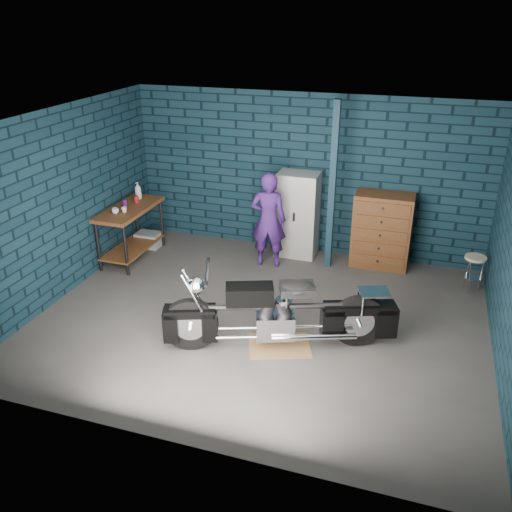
{
  "coord_description": "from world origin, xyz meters",
  "views": [
    {
      "loc": [
        1.92,
        -6.14,
        3.95
      ],
      "look_at": [
        -0.17,
        0.3,
        0.8
      ],
      "focal_mm": 38.0,
      "sensor_mm": 36.0,
      "label": 1
    }
  ],
  "objects_px": {
    "workbench": "(132,233)",
    "locker": "(297,215)",
    "shop_stool": "(473,274)",
    "tool_chest": "(382,231)",
    "motorcycle": "(280,309)",
    "storage_bin": "(148,240)",
    "person": "(268,220)"
  },
  "relations": [
    {
      "from": "shop_stool",
      "to": "person",
      "type": "bearing_deg",
      "value": -178.87
    },
    {
      "from": "locker",
      "to": "motorcycle",
      "type": "bearing_deg",
      "value": -80.12
    },
    {
      "from": "workbench",
      "to": "tool_chest",
      "type": "xyz_separation_m",
      "value": [
        4.03,
        1.0,
        0.16
      ]
    },
    {
      "from": "storage_bin",
      "to": "shop_stool",
      "type": "bearing_deg",
      "value": 0.15
    },
    {
      "from": "locker",
      "to": "tool_chest",
      "type": "distance_m",
      "value": 1.42
    },
    {
      "from": "motorcycle",
      "to": "storage_bin",
      "type": "distance_m",
      "value": 3.87
    },
    {
      "from": "motorcycle",
      "to": "person",
      "type": "relative_size",
      "value": 1.56
    },
    {
      "from": "storage_bin",
      "to": "shop_stool",
      "type": "xyz_separation_m",
      "value": [
        5.44,
        0.01,
        0.15
      ]
    },
    {
      "from": "motorcycle",
      "to": "tool_chest",
      "type": "distance_m",
      "value": 2.94
    },
    {
      "from": "workbench",
      "to": "motorcycle",
      "type": "height_order",
      "value": "motorcycle"
    },
    {
      "from": "person",
      "to": "storage_bin",
      "type": "distance_m",
      "value": 2.35
    },
    {
      "from": "person",
      "to": "locker",
      "type": "height_order",
      "value": "person"
    },
    {
      "from": "storage_bin",
      "to": "tool_chest",
      "type": "height_order",
      "value": "tool_chest"
    },
    {
      "from": "shop_stool",
      "to": "workbench",
      "type": "bearing_deg",
      "value": -174.62
    },
    {
      "from": "person",
      "to": "storage_bin",
      "type": "bearing_deg",
      "value": -9.41
    },
    {
      "from": "workbench",
      "to": "motorcycle",
      "type": "xyz_separation_m",
      "value": [
        3.1,
        -1.79,
        0.09
      ]
    },
    {
      "from": "workbench",
      "to": "storage_bin",
      "type": "relative_size",
      "value": 3.33
    },
    {
      "from": "storage_bin",
      "to": "locker",
      "type": "height_order",
      "value": "locker"
    },
    {
      "from": "locker",
      "to": "person",
      "type": "bearing_deg",
      "value": -122.33
    },
    {
      "from": "workbench",
      "to": "tool_chest",
      "type": "bearing_deg",
      "value": 13.91
    },
    {
      "from": "person",
      "to": "tool_chest",
      "type": "xyz_separation_m",
      "value": [
        1.76,
        0.55,
        -0.18
      ]
    },
    {
      "from": "storage_bin",
      "to": "locker",
      "type": "distance_m",
      "value": 2.71
    },
    {
      "from": "workbench",
      "to": "shop_stool",
      "type": "distance_m",
      "value": 5.49
    },
    {
      "from": "motorcycle",
      "to": "shop_stool",
      "type": "distance_m",
      "value": 3.31
    },
    {
      "from": "workbench",
      "to": "locker",
      "type": "distance_m",
      "value": 2.81
    },
    {
      "from": "storage_bin",
      "to": "tool_chest",
      "type": "relative_size",
      "value": 0.34
    },
    {
      "from": "tool_chest",
      "to": "person",
      "type": "bearing_deg",
      "value": -162.73
    },
    {
      "from": "tool_chest",
      "to": "motorcycle",
      "type": "bearing_deg",
      "value": -108.37
    },
    {
      "from": "shop_stool",
      "to": "storage_bin",
      "type": "bearing_deg",
      "value": -179.85
    },
    {
      "from": "motorcycle",
      "to": "locker",
      "type": "bearing_deg",
      "value": 79.66
    },
    {
      "from": "motorcycle",
      "to": "locker",
      "type": "height_order",
      "value": "locker"
    },
    {
      "from": "motorcycle",
      "to": "tool_chest",
      "type": "xyz_separation_m",
      "value": [
        0.93,
        2.79,
        0.07
      ]
    }
  ]
}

